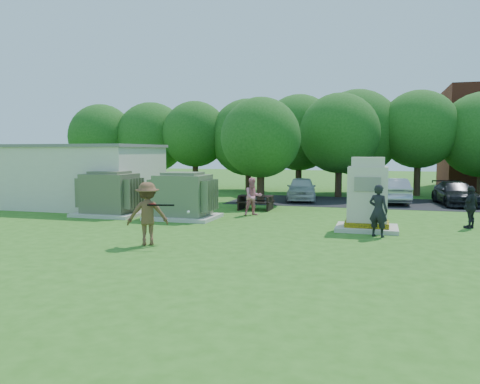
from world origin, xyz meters
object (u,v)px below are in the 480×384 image
(car_white, at_px, (301,189))
(car_dark, at_px, (456,193))
(transformer_right, at_px, (183,197))
(batter, at_px, (148,214))
(car_silver_a, at_px, (391,191))
(person_walking_right, at_px, (471,207))
(transformer_left, at_px, (110,195))
(person_at_picnic, at_px, (253,197))
(person_by_generator, at_px, (378,211))
(generator_cabinet, at_px, (367,198))
(picnic_table, at_px, (256,201))

(car_white, distance_m, car_dark, 8.64)
(transformer_right, distance_m, batter, 5.90)
(car_white, bearing_deg, car_silver_a, -7.85)
(person_walking_right, relative_size, car_dark, 0.37)
(transformer_left, height_order, person_at_picnic, transformer_left)
(person_by_generator, bearing_deg, transformer_left, 12.40)
(generator_cabinet, bearing_deg, person_walking_right, 22.40)
(batter, bearing_deg, car_white, -126.59)
(generator_cabinet, xyz_separation_m, picnic_table, (-5.63, 4.78, -0.75))
(person_walking_right, height_order, car_dark, person_walking_right)
(picnic_table, distance_m, person_at_picnic, 2.13)
(batter, bearing_deg, picnic_table, -123.13)
(transformer_right, xyz_separation_m, person_at_picnic, (2.73, 1.87, -0.09))
(picnic_table, height_order, car_white, car_white)
(person_walking_right, bearing_deg, car_dark, -148.80)
(person_by_generator, bearing_deg, car_dark, -87.16)
(person_at_picnic, bearing_deg, transformer_left, 162.14)
(person_by_generator, height_order, person_at_picnic, person_by_generator)
(person_walking_right, bearing_deg, transformer_right, -50.81)
(transformer_right, bearing_deg, transformer_left, 180.00)
(person_by_generator, xyz_separation_m, car_silver_a, (0.69, 11.45, -0.20))
(transformer_left, height_order, car_silver_a, transformer_left)
(transformer_right, bearing_deg, batter, -77.45)
(car_white, relative_size, car_dark, 0.94)
(transformer_left, bearing_deg, batter, -49.14)
(transformer_right, height_order, car_silver_a, transformer_right)
(generator_cabinet, xyz_separation_m, person_at_picnic, (-5.22, 2.73, -0.33))
(person_at_picnic, bearing_deg, car_white, 47.54)
(person_at_picnic, height_order, car_dark, person_at_picnic)
(transformer_left, distance_m, person_at_picnic, 6.69)
(batter, height_order, car_dark, batter)
(transformer_right, xyz_separation_m, person_walking_right, (11.80, 0.73, -0.14))
(person_walking_right, height_order, car_silver_a, person_walking_right)
(generator_cabinet, bearing_deg, person_by_generator, -72.98)
(picnic_table, relative_size, batter, 0.86)
(transformer_right, xyz_separation_m, batter, (1.28, -5.76, 0.04))
(transformer_left, distance_m, transformer_right, 3.70)
(car_white, bearing_deg, person_walking_right, -54.96)
(picnic_table, xyz_separation_m, car_white, (1.49, 5.32, 0.25))
(generator_cabinet, xyz_separation_m, car_dark, (4.51, 10.02, -0.56))
(transformer_left, height_order, generator_cabinet, generator_cabinet)
(transformer_right, relative_size, car_white, 0.71)
(picnic_table, distance_m, car_dark, 11.41)
(picnic_table, relative_size, person_walking_right, 1.04)
(person_by_generator, bearing_deg, person_walking_right, -117.00)
(picnic_table, bearing_deg, car_white, 74.33)
(transformer_left, distance_m, car_dark, 18.58)
(picnic_table, xyz_separation_m, person_by_generator, (6.03, -6.11, 0.46))
(batter, xyz_separation_m, car_dark, (11.17, 14.93, -0.36))
(person_by_generator, xyz_separation_m, car_white, (-4.54, 11.43, -0.21))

